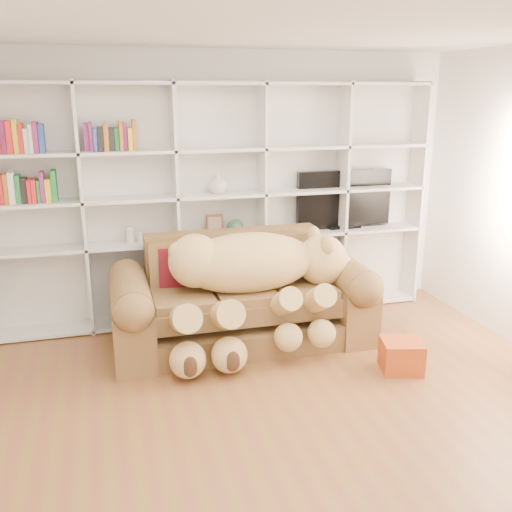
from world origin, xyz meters
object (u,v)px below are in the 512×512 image
object	(u,v)px
tv	(344,200)
gift_box	(401,356)
sofa	(241,303)
teddy_bear	(252,276)

from	to	relation	value
tv	gift_box	bearing A→B (deg)	-95.47
tv	sofa	bearing A→B (deg)	-151.67
teddy_bear	gift_box	world-z (taller)	teddy_bear
tv	teddy_bear	bearing A→B (deg)	-144.32
gift_box	tv	world-z (taller)	tv
gift_box	tv	size ratio (longest dim) A/B	0.31
sofa	gift_box	bearing A→B (deg)	-39.20
sofa	gift_box	xyz separation A→B (m)	(1.17, -0.95, -0.24)
teddy_bear	tv	distance (m)	1.64
sofa	tv	distance (m)	1.70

